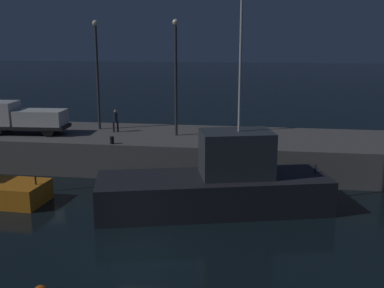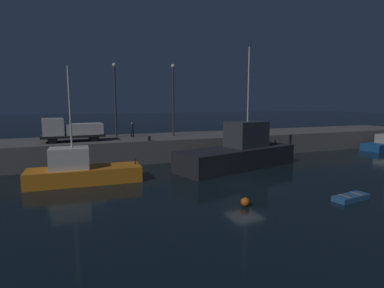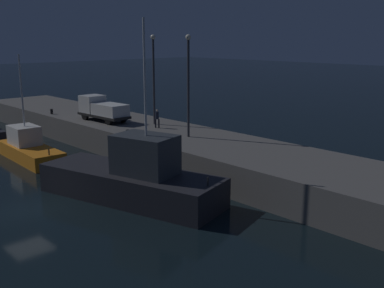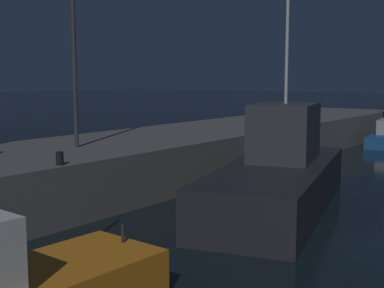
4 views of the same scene
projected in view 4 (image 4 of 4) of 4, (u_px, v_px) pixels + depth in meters
The scene contains 4 objects.
pier_quay at pixel (89, 169), 25.69m from camera, with size 70.41×7.98×2.36m.
fishing_boat_orange at pixel (279, 175), 22.85m from camera, with size 13.23×7.18×11.50m.
lamp_post_east at pixel (74, 42), 24.08m from camera, with size 0.44×0.44×8.22m.
bollard_west at pixel (60, 158), 19.64m from camera, with size 0.28×0.28×0.50m, color black.
Camera 4 is at (-17.28, -4.59, 5.63)m, focal length 50.05 mm.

